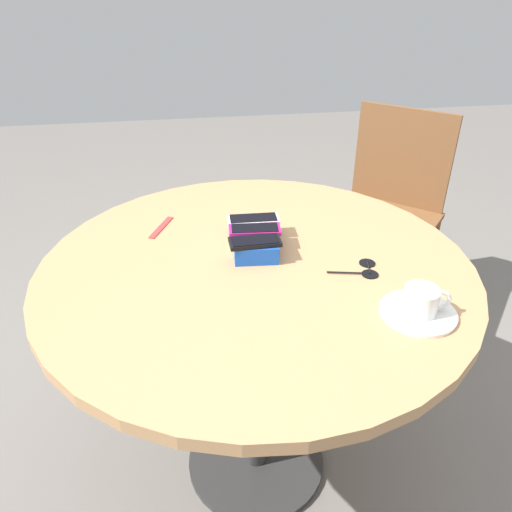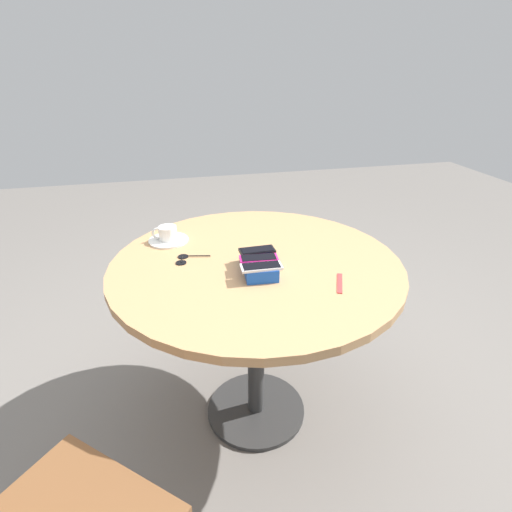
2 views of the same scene
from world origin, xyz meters
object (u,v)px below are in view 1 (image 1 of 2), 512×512
at_px(phone_box, 254,240).
at_px(phone_white, 253,219).
at_px(sunglasses, 366,269).
at_px(chair_near_window, 384,215).
at_px(saucer, 418,313).
at_px(phone_black, 257,242).
at_px(phone_magenta, 255,230).
at_px(round_table, 256,300).
at_px(coffee_cup, 422,300).
at_px(lanyard_strap, 161,227).

xyz_separation_m(phone_box, phone_white, (-0.06, 0.01, 0.03)).
bearing_deg(phone_white, sunglasses, 48.92).
distance_m(phone_box, chair_near_window, 0.97).
bearing_deg(phone_white, chair_near_window, 132.94).
bearing_deg(phone_box, phone_white, 173.57).
height_order(phone_box, phone_white, phone_white).
bearing_deg(saucer, phone_black, -132.08).
bearing_deg(phone_magenta, round_table, -6.65).
relative_size(phone_magenta, saucer, 0.85).
height_order(round_table, phone_box, phone_box).
distance_m(round_table, saucer, 0.41).
xyz_separation_m(phone_box, saucer, (0.33, 0.30, -0.02)).
bearing_deg(phone_white, saucer, 36.49).
bearing_deg(sunglasses, chair_near_window, 153.58).
bearing_deg(phone_white, coffee_cup, 36.70).
bearing_deg(phone_black, round_table, -15.74).
relative_size(phone_box, lanyard_strap, 1.49).
xyz_separation_m(phone_magenta, phone_black, (0.06, -0.00, 0.00)).
distance_m(phone_magenta, chair_near_window, 0.98).
xyz_separation_m(phone_box, lanyard_strap, (-0.14, -0.24, -0.02)).
bearing_deg(phone_white, phone_box, -6.43).
relative_size(phone_black, coffee_cup, 1.26).
distance_m(round_table, coffee_cup, 0.42).
bearing_deg(round_table, phone_magenta, 173.35).
bearing_deg(sunglasses, phone_black, -109.43).
distance_m(phone_white, phone_magenta, 0.06).
bearing_deg(phone_white, lanyard_strap, -108.93).
distance_m(round_table, chair_near_window, 1.00).
relative_size(phone_magenta, chair_near_window, 0.15).
bearing_deg(phone_black, saucer, 47.92).
xyz_separation_m(coffee_cup, sunglasses, (-0.18, -0.05, -0.03)).
distance_m(round_table, sunglasses, 0.29).
distance_m(phone_white, coffee_cup, 0.49).
distance_m(saucer, chair_near_window, 1.08).
xyz_separation_m(round_table, phone_black, (-0.02, 0.00, 0.16)).
bearing_deg(phone_magenta, chair_near_window, 135.40).
height_order(phone_black, chair_near_window, chair_near_window).
bearing_deg(chair_near_window, coffee_cup, -19.43).
relative_size(round_table, phone_magenta, 7.85).
xyz_separation_m(phone_black, sunglasses, (0.09, 0.25, -0.05)).
height_order(saucer, coffee_cup, coffee_cup).
relative_size(phone_white, lanyard_strap, 1.07).
relative_size(phone_white, phone_black, 1.09).
relative_size(coffee_cup, chair_near_window, 0.11).
bearing_deg(phone_black, chair_near_window, 137.82).
height_order(coffee_cup, chair_near_window, chair_near_window).
xyz_separation_m(round_table, coffee_cup, (0.25, 0.31, 0.15)).
bearing_deg(sunglasses, phone_magenta, -121.58).
bearing_deg(round_table, saucer, 50.24).
relative_size(phone_black, saucer, 0.80).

